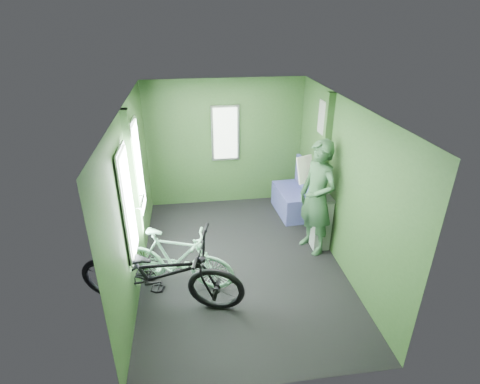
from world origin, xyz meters
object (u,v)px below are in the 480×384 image
(waste_box, at_px, (320,221))
(bench_seat, at_px, (294,198))
(bicycle_mint, at_px, (179,287))
(bicycle_black, at_px, (164,307))
(passenger, at_px, (317,198))

(waste_box, xyz_separation_m, bench_seat, (-0.11, 1.07, -0.14))
(bicycle_mint, bearing_deg, waste_box, -51.93)
(bicycle_black, bearing_deg, bicycle_mint, -12.14)
(passenger, bearing_deg, bicycle_mint, -96.75)
(passenger, bearing_deg, bicycle_black, -90.11)
(bicycle_black, relative_size, bench_seat, 2.12)
(passenger, xyz_separation_m, waste_box, (0.12, 0.08, -0.45))
(bicycle_black, height_order, bench_seat, bench_seat)
(bicycle_black, distance_m, bicycle_mint, 0.40)
(bicycle_mint, distance_m, bench_seat, 2.72)
(passenger, height_order, bench_seat, passenger)
(bench_seat, bearing_deg, waste_box, -87.80)
(bicycle_mint, height_order, bench_seat, bench_seat)
(bicycle_black, relative_size, waste_box, 2.39)
(waste_box, bearing_deg, bicycle_black, -155.79)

